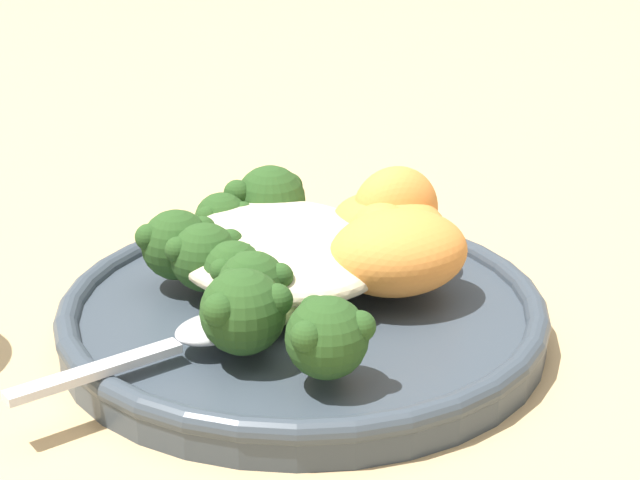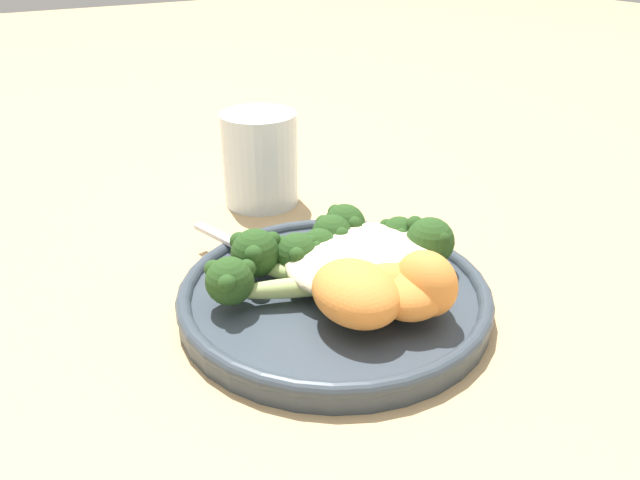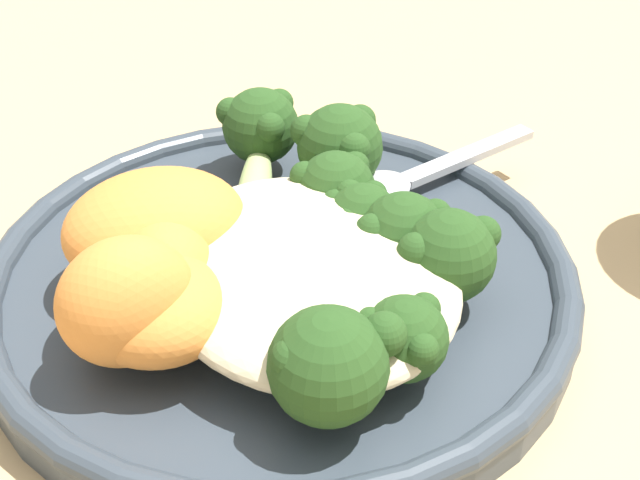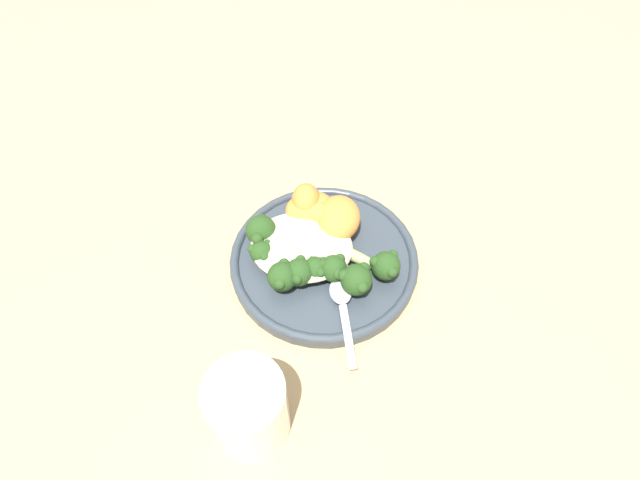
% 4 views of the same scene
% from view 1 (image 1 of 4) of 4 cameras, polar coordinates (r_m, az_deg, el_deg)
% --- Properties ---
extents(ground_plane, '(4.00, 4.00, 0.00)m').
position_cam_1_polar(ground_plane, '(0.55, -0.11, -4.27)').
color(ground_plane, tan).
extents(plate, '(0.24, 0.24, 0.02)m').
position_cam_1_polar(plate, '(0.53, -0.92, -3.97)').
color(plate, '#38424C').
rests_on(plate, ground_plane).
extents(quinoa_mound, '(0.13, 0.11, 0.03)m').
position_cam_1_polar(quinoa_mound, '(0.55, -2.09, -0.46)').
color(quinoa_mound, beige).
rests_on(quinoa_mound, plate).
extents(broccoli_stalk_0, '(0.12, 0.05, 0.04)m').
position_cam_1_polar(broccoli_stalk_0, '(0.59, -2.64, 1.58)').
color(broccoli_stalk_0, '#ADC675').
rests_on(broccoli_stalk_0, plate).
extents(broccoli_stalk_1, '(0.12, 0.06, 0.03)m').
position_cam_1_polar(broccoli_stalk_1, '(0.57, -3.68, 0.20)').
color(broccoli_stalk_1, '#ADC675').
rests_on(broccoli_stalk_1, plate).
extents(broccoli_stalk_2, '(0.08, 0.11, 0.04)m').
position_cam_1_polar(broccoli_stalk_2, '(0.54, -6.16, -0.63)').
color(broccoli_stalk_2, '#ADC675').
rests_on(broccoli_stalk_2, plate).
extents(broccoli_stalk_3, '(0.06, 0.11, 0.03)m').
position_cam_1_polar(broccoli_stalk_3, '(0.53, -4.52, -1.19)').
color(broccoli_stalk_3, '#ADC675').
rests_on(broccoli_stalk_3, plate).
extents(broccoli_stalk_4, '(0.03, 0.09, 0.03)m').
position_cam_1_polar(broccoli_stalk_4, '(0.52, -3.34, -1.74)').
color(broccoli_stalk_4, '#ADC675').
rests_on(broccoli_stalk_4, plate).
extents(broccoli_stalk_5, '(0.05, 0.09, 0.03)m').
position_cam_1_polar(broccoli_stalk_5, '(0.51, -2.39, -2.26)').
color(broccoli_stalk_5, '#ADC675').
rests_on(broccoli_stalk_5, plate).
extents(broccoli_stalk_6, '(0.07, 0.09, 0.04)m').
position_cam_1_polar(broccoli_stalk_6, '(0.48, -3.56, -3.65)').
color(broccoli_stalk_6, '#ADC675').
rests_on(broccoli_stalk_6, plate).
extents(broccoli_stalk_7, '(0.11, 0.06, 0.04)m').
position_cam_1_polar(broccoli_stalk_7, '(0.46, 0.39, -4.67)').
color(broccoli_stalk_7, '#ADC675').
rests_on(broccoli_stalk_7, plate).
extents(sweet_potato_chunk_0, '(0.04, 0.05, 0.05)m').
position_cam_1_polar(sweet_potato_chunk_0, '(0.57, 4.04, 1.60)').
color(sweet_potato_chunk_0, orange).
rests_on(sweet_potato_chunk_0, plate).
extents(sweet_potato_chunk_1, '(0.08, 0.08, 0.04)m').
position_cam_1_polar(sweet_potato_chunk_1, '(0.57, 3.70, 0.72)').
color(sweet_potato_chunk_1, orange).
rests_on(sweet_potato_chunk_1, plate).
extents(sweet_potato_chunk_2, '(0.06, 0.05, 0.04)m').
position_cam_1_polar(sweet_potato_chunk_2, '(0.55, 3.33, 0.09)').
color(sweet_potato_chunk_2, orange).
rests_on(sweet_potato_chunk_2, plate).
extents(sweet_potato_chunk_3, '(0.06, 0.07, 0.04)m').
position_cam_1_polar(sweet_potato_chunk_3, '(0.53, 4.20, -0.67)').
color(sweet_potato_chunk_3, orange).
rests_on(sweet_potato_chunk_3, plate).
extents(spoon, '(0.05, 0.12, 0.01)m').
position_cam_1_polar(spoon, '(0.48, -7.14, -5.22)').
color(spoon, silver).
rests_on(spoon, plate).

